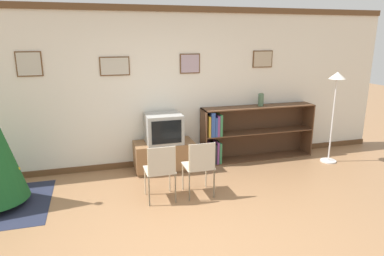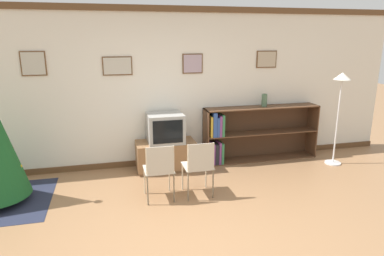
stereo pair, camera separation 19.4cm
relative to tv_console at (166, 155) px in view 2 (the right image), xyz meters
The scene contains 9 objects.
ground_plane 2.17m from the tv_console, 90.39° to the right, with size 24.00×24.00×0.00m, color #936B47.
wall_back 1.15m from the tv_console, 92.76° to the left, with size 8.77×0.11×2.70m.
tv_console is the anchor object (origin of this frame).
television 0.49m from the tv_console, 90.00° to the right, with size 0.59×0.51×0.49m.
folding_chair_left 1.20m from the tv_console, 103.73° to the right, with size 0.40×0.40×0.82m.
folding_chair_right 1.20m from the tv_console, 76.27° to the right, with size 0.40×0.40×0.82m.
bookshelf 1.49m from the tv_console, ahead, with size 2.13×0.36×0.99m.
vase 2.02m from the tv_console, ahead, with size 0.10×0.10×0.23m.
standing_lamp 3.16m from the tv_console, ahead, with size 0.28×0.28×1.63m.
Camera 2 is at (-0.88, -3.31, 2.21)m, focal length 32.00 mm.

